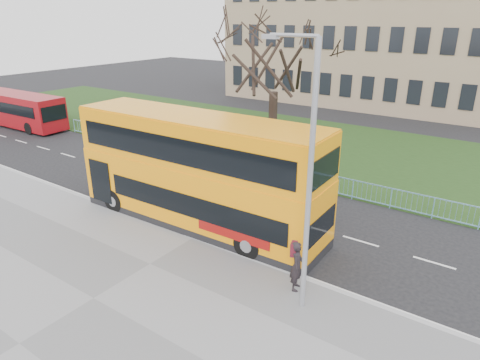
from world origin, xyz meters
name	(u,v)px	position (x,y,z in m)	size (l,w,h in m)	color
ground	(216,226)	(0.00, 0.00, 0.00)	(120.00, 120.00, 0.00)	black
pavement	(94,300)	(0.00, -6.75, 0.06)	(80.00, 10.50, 0.12)	slate
kerb	(194,238)	(0.00, -1.55, 0.07)	(80.00, 0.20, 0.14)	#9B9C9E
grass_verge	(338,150)	(0.00, 14.30, 0.04)	(80.00, 15.40, 0.08)	#1C3613
guard_railing	(286,174)	(0.00, 6.60, 0.55)	(40.00, 0.12, 1.10)	#7BBADC
bare_tree	(274,79)	(-3.00, 10.00, 5.35)	(7.38, 7.38, 10.54)	black
civic_building	(376,35)	(-5.00, 35.00, 7.00)	(30.00, 15.00, 14.00)	#90765B
yellow_bus	(198,169)	(-0.77, -0.23, 2.71)	(12.11, 3.13, 5.05)	#FF960A
red_bus	(16,109)	(-25.91, 5.08, 1.53)	(10.94, 2.86, 2.86)	maroon
pedestrian	(297,266)	(5.39, -2.29, 1.04)	(0.67, 0.44, 1.85)	black
street_lamp	(307,172)	(5.89, -3.00, 4.82)	(1.82, 0.20, 8.57)	#97989F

